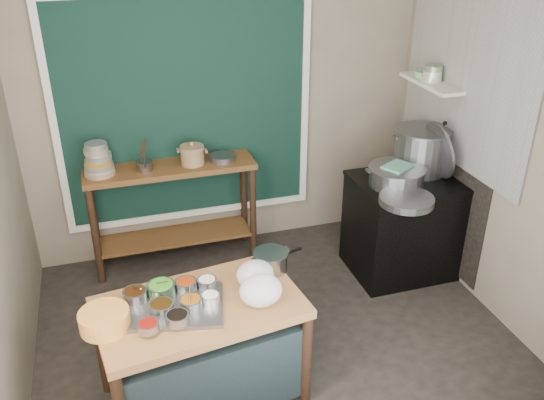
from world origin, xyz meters
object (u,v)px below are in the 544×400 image
object	(u,v)px
condiment_tray	(173,307)
steamer	(397,176)
yellow_basin	(105,320)
utensil_cup	(144,166)
back_counter	(174,214)
stove_block	(404,227)
ceramic_crock	(192,156)
prep_table	(203,351)
stock_pot	(421,150)
saucepan	(271,261)

from	to	relation	value
condiment_tray	steamer	distance (m)	2.19
yellow_basin	utensil_cup	world-z (taller)	utensil_cup
back_counter	yellow_basin	xyz separation A→B (m)	(-0.64, -1.77, 0.33)
back_counter	stove_block	bearing A→B (deg)	-21.02
condiment_tray	yellow_basin	world-z (taller)	yellow_basin
ceramic_crock	steamer	size ratio (longest dim) A/B	0.45
stove_block	yellow_basin	bearing A→B (deg)	-157.78
utensil_cup	stove_block	bearing A→B (deg)	-18.15
prep_table	ceramic_crock	world-z (taller)	ceramic_crock
stock_pot	ceramic_crock	bearing A→B (deg)	163.31
yellow_basin	saucepan	world-z (taller)	saucepan
stove_block	ceramic_crock	world-z (taller)	ceramic_crock
condiment_tray	ceramic_crock	bearing A→B (deg)	75.53
back_counter	condiment_tray	size ratio (longest dim) A/B	2.42
back_counter	stock_pot	distance (m)	2.22
yellow_basin	stock_pot	bearing A→B (deg)	23.68
saucepan	back_counter	bearing A→B (deg)	90.18
stove_block	prep_table	bearing A→B (deg)	-153.73
yellow_basin	back_counter	bearing A→B (deg)	70.15
saucepan	stock_pot	size ratio (longest dim) A/B	0.50
yellow_basin	prep_table	bearing A→B (deg)	6.15
utensil_cup	steamer	world-z (taller)	steamer
condiment_tray	yellow_basin	xyz separation A→B (m)	(-0.40, -0.06, 0.04)
stock_pot	steamer	xyz separation A→B (m)	(-0.32, -0.19, -0.11)
ceramic_crock	saucepan	bearing A→B (deg)	-80.02
back_counter	yellow_basin	world-z (taller)	back_counter
stove_block	saucepan	size ratio (longest dim) A/B	3.73
saucepan	stock_pot	world-z (taller)	stock_pot
stove_block	stock_pot	bearing A→B (deg)	42.43
yellow_basin	utensil_cup	xyz separation A→B (m)	(0.43, 1.73, 0.19)
back_counter	steamer	bearing A→B (deg)	-24.09
condiment_tray	stock_pot	world-z (taller)	stock_pot
prep_table	condiment_tray	world-z (taller)	condiment_tray
stove_block	saucepan	xyz separation A→B (m)	(-1.45, -0.74, 0.39)
yellow_basin	ceramic_crock	bearing A→B (deg)	64.46
condiment_tray	steamer	world-z (taller)	steamer
stove_block	stock_pot	distance (m)	0.68
prep_table	steamer	world-z (taller)	steamer
prep_table	saucepan	bearing A→B (deg)	16.05
yellow_basin	ceramic_crock	world-z (taller)	ceramic_crock
saucepan	condiment_tray	bearing A→B (deg)	-178.30
yellow_basin	utensil_cup	distance (m)	1.79
stove_block	steamer	bearing A→B (deg)	-163.33
steamer	condiment_tray	bearing A→B (deg)	-154.90
back_counter	condiment_tray	bearing A→B (deg)	-97.99
yellow_basin	ceramic_crock	size ratio (longest dim) A/B	1.35
condiment_tray	ceramic_crock	world-z (taller)	ceramic_crock
back_counter	condiment_tray	xyz separation A→B (m)	(-0.24, -1.70, 0.29)
condiment_tray	utensil_cup	xyz separation A→B (m)	(0.03, 1.67, 0.23)
utensil_cup	steamer	size ratio (longest dim) A/B	0.29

